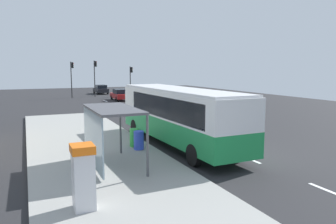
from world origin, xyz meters
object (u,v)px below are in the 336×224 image
(ticket_machine, at_px, (83,176))
(traffic_light_far_side, at_px, (72,74))
(bus_shelter, at_px, (105,122))
(white_van, at_px, (146,97))
(sedan_near, at_px, (120,94))
(recycling_bin_blue, at_px, (139,140))
(recycling_bin_green, at_px, (135,138))
(sedan_far, at_px, (101,89))
(bus, at_px, (178,113))
(traffic_light_median, at_px, (95,73))
(traffic_light_near_side, at_px, (131,76))

(ticket_machine, bearing_deg, traffic_light_far_side, 82.95)
(traffic_light_far_side, distance_m, bus_shelter, 35.72)
(white_van, relative_size, ticket_machine, 2.72)
(sedan_near, bearing_deg, recycling_bin_blue, -103.49)
(sedan_near, xyz_separation_m, recycling_bin_green, (-6.50, -26.39, -0.14))
(sedan_far, bearing_deg, bus_shelter, -101.85)
(traffic_light_far_side, bearing_deg, sedan_far, 47.99)
(bus, distance_m, sedan_near, 26.83)
(bus_shelter, bearing_deg, traffic_light_far_side, 84.68)
(sedan_near, relative_size, traffic_light_median, 0.82)
(recycling_bin_green, xyz_separation_m, traffic_light_median, (4.59, 33.37, 2.93))
(bus, xyz_separation_m, ticket_machine, (-6.26, -6.71, -0.67))
(white_van, distance_m, recycling_bin_green, 17.22)
(ticket_machine, xyz_separation_m, bus_shelter, (1.56, 3.86, 0.93))
(sedan_far, relative_size, traffic_light_near_side, 0.97)
(bus, xyz_separation_m, traffic_light_near_side, (7.22, 31.89, 1.20))
(white_van, height_order, ticket_machine, white_van)
(bus, xyz_separation_m, traffic_light_far_side, (-1.39, 32.69, 1.62))
(bus, xyz_separation_m, white_van, (3.91, 16.09, -0.50))
(traffic_light_far_side, xyz_separation_m, traffic_light_median, (3.50, 0.80, 0.13))
(sedan_near, relative_size, traffic_light_near_side, 0.98)
(recycling_bin_blue, relative_size, traffic_light_median, 0.17)
(white_van, bearing_deg, bus, -103.66)
(recycling_bin_blue, height_order, traffic_light_near_side, traffic_light_near_side)
(traffic_light_far_side, bearing_deg, traffic_light_near_side, -5.31)
(sedan_far, xyz_separation_m, ticket_machine, (-10.27, -45.40, 0.38))
(bus_shelter, bearing_deg, white_van, 65.56)
(traffic_light_far_side, bearing_deg, bus_shelter, -95.32)
(white_van, relative_size, recycling_bin_blue, 5.56)
(bus, height_order, white_van, bus)
(recycling_bin_green, relative_size, traffic_light_median, 0.17)
(recycling_bin_blue, bearing_deg, bus_shelter, -134.24)
(recycling_bin_green, height_order, traffic_light_median, traffic_light_median)
(white_van, xyz_separation_m, sedan_near, (0.10, 10.41, -0.55))
(white_van, distance_m, traffic_light_far_side, 17.55)
(traffic_light_far_side, bearing_deg, sedan_near, -48.86)
(recycling_bin_green, relative_size, bus_shelter, 0.24)
(ticket_machine, height_order, traffic_light_median, traffic_light_median)
(bus, bearing_deg, recycling_bin_blue, -166.83)
(recycling_bin_blue, bearing_deg, traffic_light_far_side, 88.11)
(recycling_bin_green, bearing_deg, white_van, 68.17)
(ticket_machine, height_order, recycling_bin_blue, ticket_machine)
(bus, relative_size, traffic_light_near_side, 2.44)
(sedan_far, height_order, traffic_light_near_side, traffic_light_near_side)
(traffic_light_near_side, bearing_deg, recycling_bin_blue, -106.64)
(recycling_bin_green, bearing_deg, traffic_light_median, 82.16)
(sedan_far, distance_m, recycling_bin_blue, 39.80)
(sedan_far, height_order, traffic_light_median, traffic_light_median)
(traffic_light_far_side, relative_size, traffic_light_median, 0.96)
(recycling_bin_green, bearing_deg, sedan_near, 76.16)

